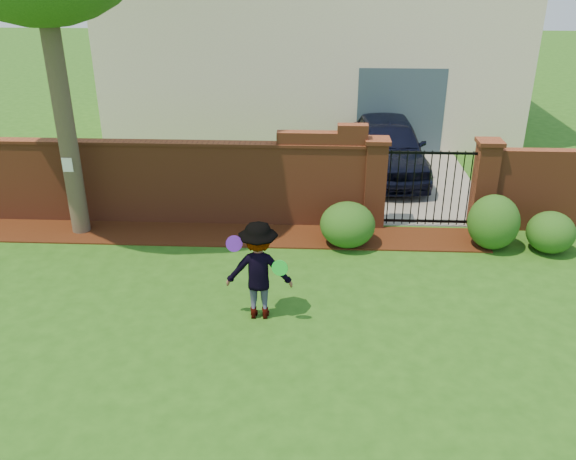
{
  "coord_description": "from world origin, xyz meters",
  "views": [
    {
      "loc": [
        1.19,
        -7.58,
        5.2
      ],
      "look_at": [
        0.75,
        1.4,
        1.05
      ],
      "focal_mm": 37.41,
      "sensor_mm": 36.0,
      "label": 1
    }
  ],
  "objects_px": {
    "man": "(258,272)",
    "frisbee_green": "(280,268)",
    "frisbee_purple": "(234,244)",
    "car": "(389,149)"
  },
  "relations": [
    {
      "from": "car",
      "to": "man",
      "type": "bearing_deg",
      "value": -114.21
    },
    {
      "from": "man",
      "to": "car",
      "type": "bearing_deg",
      "value": -112.16
    },
    {
      "from": "man",
      "to": "frisbee_green",
      "type": "bearing_deg",
      "value": 149.08
    },
    {
      "from": "man",
      "to": "frisbee_purple",
      "type": "bearing_deg",
      "value": 18.46
    },
    {
      "from": "car",
      "to": "frisbee_green",
      "type": "distance_m",
      "value": 7.21
    },
    {
      "from": "car",
      "to": "frisbee_purple",
      "type": "bearing_deg",
      "value": -116.31
    },
    {
      "from": "man",
      "to": "frisbee_green",
      "type": "relative_size",
      "value": 6.51
    },
    {
      "from": "car",
      "to": "frisbee_green",
      "type": "height_order",
      "value": "car"
    },
    {
      "from": "man",
      "to": "frisbee_purple",
      "type": "xyz_separation_m",
      "value": [
        -0.34,
        -0.11,
        0.52
      ]
    },
    {
      "from": "frisbee_purple",
      "to": "frisbee_green",
      "type": "distance_m",
      "value": 0.76
    }
  ]
}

